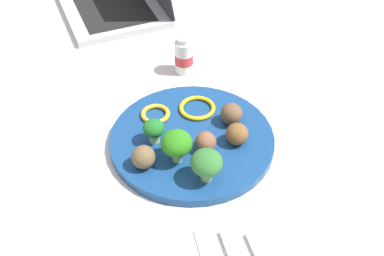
% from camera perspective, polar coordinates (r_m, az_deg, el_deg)
% --- Properties ---
extents(ground_plane, '(4.00, 4.00, 0.00)m').
position_cam_1_polar(ground_plane, '(0.86, 0.00, -1.77)').
color(ground_plane, silver).
extents(plate, '(0.28, 0.28, 0.02)m').
position_cam_1_polar(plate, '(0.85, 0.00, -1.39)').
color(plate, navy).
rests_on(plate, ground_plane).
extents(broccoli_floret_front_right, '(0.05, 0.05, 0.06)m').
position_cam_1_polar(broccoli_floret_front_right, '(0.78, -1.77, -1.81)').
color(broccoli_floret_front_right, '#90BA77').
rests_on(broccoli_floret_front_right, plate).
extents(broccoli_floret_center, '(0.04, 0.04, 0.04)m').
position_cam_1_polar(broccoli_floret_center, '(0.82, -4.41, -0.11)').
color(broccoli_floret_center, '#A7D07A').
rests_on(broccoli_floret_center, plate).
extents(broccoli_floret_back_left, '(0.05, 0.05, 0.06)m').
position_cam_1_polar(broccoli_floret_back_left, '(0.75, 1.67, -4.04)').
color(broccoli_floret_back_left, '#94C069').
rests_on(broccoli_floret_back_left, plate).
extents(meatball_near_rim, '(0.04, 0.04, 0.04)m').
position_cam_1_polar(meatball_near_rim, '(0.86, 4.54, 1.62)').
color(meatball_near_rim, brown).
rests_on(meatball_near_rim, plate).
extents(meatball_far_rim, '(0.04, 0.04, 0.04)m').
position_cam_1_polar(meatball_far_rim, '(0.81, 1.57, -1.61)').
color(meatball_far_rim, brown).
rests_on(meatball_far_rim, plate).
extents(meatball_back_left, '(0.04, 0.04, 0.04)m').
position_cam_1_polar(meatball_back_left, '(0.79, -5.59, -3.33)').
color(meatball_back_left, brown).
rests_on(meatball_back_left, plate).
extents(meatball_front_left, '(0.04, 0.04, 0.04)m').
position_cam_1_polar(meatball_front_left, '(0.83, 5.17, -0.69)').
color(meatball_front_left, brown).
rests_on(meatball_front_left, plate).
extents(pepper_ring_center, '(0.07, 0.07, 0.01)m').
position_cam_1_polar(pepper_ring_center, '(0.90, 0.60, 2.31)').
color(pepper_ring_center, yellow).
rests_on(pepper_ring_center, plate).
extents(pepper_ring_mid_right, '(0.07, 0.07, 0.01)m').
position_cam_1_polar(pepper_ring_mid_right, '(0.88, -4.21, 1.61)').
color(pepper_ring_mid_right, yellow).
rests_on(pepper_ring_mid_right, plate).
extents(yogurt_bottle, '(0.04, 0.04, 0.08)m').
position_cam_1_polar(yogurt_bottle, '(1.00, -0.93, 8.20)').
color(yogurt_bottle, white).
rests_on(yogurt_bottle, ground_plane).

